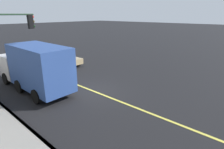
% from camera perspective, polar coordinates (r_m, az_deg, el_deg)
% --- Properties ---
extents(ground, '(200.00, 200.00, 0.00)m').
position_cam_1_polar(ground, '(13.06, -6.22, -5.03)').
color(ground, black).
extents(curb_edge, '(80.00, 0.16, 0.15)m').
position_cam_1_polar(curb_edge, '(10.70, -27.32, -12.28)').
color(curb_edge, slate).
rests_on(curb_edge, ground).
extents(lane_stripe_center, '(80.00, 0.16, 0.01)m').
position_cam_1_polar(lane_stripe_center, '(13.06, -6.22, -5.00)').
color(lane_stripe_center, '#D8CC4C').
rests_on(lane_stripe_center, ground).
extents(car_tan, '(4.54, 2.11, 1.34)m').
position_cam_1_polar(car_tan, '(20.19, -15.31, 4.93)').
color(car_tan, tan).
rests_on(car_tan, ground).
extents(truck_blue, '(6.98, 2.39, 3.24)m').
position_cam_1_polar(truck_blue, '(13.64, -22.85, 2.15)').
color(truck_blue, silver).
rests_on(truck_blue, ground).
extents(traffic_light_mast, '(0.28, 3.54, 5.43)m').
position_cam_1_polar(traffic_light_mast, '(12.91, -30.93, 9.36)').
color(traffic_light_mast, '#1E3823').
rests_on(traffic_light_mast, ground).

